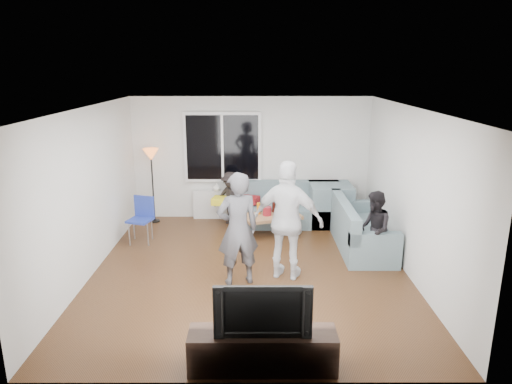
{
  "coord_description": "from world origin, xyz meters",
  "views": [
    {
      "loc": [
        0.09,
        -6.85,
        3.19
      ],
      "look_at": [
        0.1,
        0.6,
        1.15
      ],
      "focal_mm": 32.23,
      "sensor_mm": 36.0,
      "label": 1
    }
  ],
  "objects_px": {
    "coffee_table": "(272,225)",
    "spectator_back": "(231,198)",
    "spectator_right": "(374,229)",
    "player_right": "(288,221)",
    "player_left": "(238,229)",
    "tv_console": "(263,350)",
    "floor_lamp": "(153,186)",
    "television": "(263,307)",
    "side_chair": "(140,221)",
    "sofa_back_section": "(285,204)",
    "sofa_right_section": "(362,225)"
  },
  "relations": [
    {
      "from": "coffee_table",
      "to": "spectator_back",
      "type": "xyz_separation_m",
      "value": [
        -0.83,
        0.65,
        0.35
      ]
    },
    {
      "from": "sofa_back_section",
      "to": "player_right",
      "type": "distance_m",
      "value": 2.56
    },
    {
      "from": "floor_lamp",
      "to": "tv_console",
      "type": "relative_size",
      "value": 0.97
    },
    {
      "from": "side_chair",
      "to": "spectator_right",
      "type": "height_order",
      "value": "spectator_right"
    },
    {
      "from": "sofa_right_section",
      "to": "player_left",
      "type": "bearing_deg",
      "value": 122.74
    },
    {
      "from": "sofa_right_section",
      "to": "tv_console",
      "type": "relative_size",
      "value": 1.25
    },
    {
      "from": "coffee_table",
      "to": "tv_console",
      "type": "distance_m",
      "value": 4.16
    },
    {
      "from": "sofa_back_section",
      "to": "spectator_right",
      "type": "height_order",
      "value": "spectator_right"
    },
    {
      "from": "spectator_right",
      "to": "player_right",
      "type": "bearing_deg",
      "value": -69.03
    },
    {
      "from": "floor_lamp",
      "to": "tv_console",
      "type": "distance_m",
      "value": 5.42
    },
    {
      "from": "side_chair",
      "to": "player_right",
      "type": "xyz_separation_m",
      "value": [
        2.63,
        -1.46,
        0.5
      ]
    },
    {
      "from": "player_left",
      "to": "television",
      "type": "relative_size",
      "value": 1.68
    },
    {
      "from": "side_chair",
      "to": "floor_lamp",
      "type": "height_order",
      "value": "floor_lamp"
    },
    {
      "from": "player_left",
      "to": "tv_console",
      "type": "height_order",
      "value": "player_left"
    },
    {
      "from": "side_chair",
      "to": "floor_lamp",
      "type": "relative_size",
      "value": 0.55
    },
    {
      "from": "sofa_right_section",
      "to": "floor_lamp",
      "type": "xyz_separation_m",
      "value": [
        -4.07,
        1.45,
        0.36
      ]
    },
    {
      "from": "player_right",
      "to": "spectator_right",
      "type": "height_order",
      "value": "player_right"
    },
    {
      "from": "side_chair",
      "to": "player_left",
      "type": "height_order",
      "value": "player_left"
    },
    {
      "from": "player_left",
      "to": "player_right",
      "type": "xyz_separation_m",
      "value": [
        0.76,
        0.2,
        0.06
      ]
    },
    {
      "from": "sofa_right_section",
      "to": "tv_console",
      "type": "height_order",
      "value": "sofa_right_section"
    },
    {
      "from": "tv_console",
      "to": "sofa_back_section",
      "type": "bearing_deg",
      "value": 83.44
    },
    {
      "from": "spectator_right",
      "to": "television",
      "type": "height_order",
      "value": "spectator_right"
    },
    {
      "from": "sofa_right_section",
      "to": "spectator_back",
      "type": "distance_m",
      "value": 2.79
    },
    {
      "from": "floor_lamp",
      "to": "television",
      "type": "distance_m",
      "value": 5.39
    },
    {
      "from": "coffee_table",
      "to": "spectator_back",
      "type": "relative_size",
      "value": 0.99
    },
    {
      "from": "spectator_right",
      "to": "spectator_back",
      "type": "distance_m",
      "value": 3.23
    },
    {
      "from": "player_right",
      "to": "player_left",
      "type": "bearing_deg",
      "value": 33.75
    },
    {
      "from": "sofa_back_section",
      "to": "coffee_table",
      "type": "relative_size",
      "value": 2.09
    },
    {
      "from": "floor_lamp",
      "to": "player_right",
      "type": "height_order",
      "value": "player_right"
    },
    {
      "from": "sofa_right_section",
      "to": "side_chair",
      "type": "xyz_separation_m",
      "value": [
        -4.07,
        0.25,
        0.01
      ]
    },
    {
      "from": "spectator_back",
      "to": "floor_lamp",
      "type": "bearing_deg",
      "value": -167.66
    },
    {
      "from": "floor_lamp",
      "to": "spectator_back",
      "type": "bearing_deg",
      "value": -3.95
    },
    {
      "from": "player_left",
      "to": "spectator_back",
      "type": "xyz_separation_m",
      "value": [
        -0.25,
        2.74,
        -0.31
      ]
    },
    {
      "from": "sofa_back_section",
      "to": "coffee_table",
      "type": "xyz_separation_m",
      "value": [
        -0.31,
        -0.62,
        -0.22
      ]
    },
    {
      "from": "spectator_right",
      "to": "spectator_back",
      "type": "bearing_deg",
      "value": -126.37
    },
    {
      "from": "player_right",
      "to": "spectator_back",
      "type": "height_order",
      "value": "player_right"
    },
    {
      "from": "side_chair",
      "to": "tv_console",
      "type": "height_order",
      "value": "side_chair"
    },
    {
      "from": "tv_console",
      "to": "coffee_table",
      "type": "bearing_deg",
      "value": 86.67
    },
    {
      "from": "coffee_table",
      "to": "spectator_back",
      "type": "bearing_deg",
      "value": 142.11
    },
    {
      "from": "player_left",
      "to": "television",
      "type": "distance_m",
      "value": 2.09
    },
    {
      "from": "spectator_right",
      "to": "tv_console",
      "type": "xyz_separation_m",
      "value": [
        -1.85,
        -2.68,
        -0.41
      ]
    },
    {
      "from": "side_chair",
      "to": "player_right",
      "type": "height_order",
      "value": "player_right"
    },
    {
      "from": "sofa_back_section",
      "to": "spectator_back",
      "type": "xyz_separation_m",
      "value": [
        -1.14,
        0.03,
        0.13
      ]
    },
    {
      "from": "floor_lamp",
      "to": "spectator_right",
      "type": "height_order",
      "value": "floor_lamp"
    },
    {
      "from": "sofa_back_section",
      "to": "sofa_right_section",
      "type": "distance_m",
      "value": 1.84
    },
    {
      "from": "floor_lamp",
      "to": "player_left",
      "type": "xyz_separation_m",
      "value": [
        1.88,
        -2.86,
        0.09
      ]
    },
    {
      "from": "side_chair",
      "to": "floor_lamp",
      "type": "distance_m",
      "value": 1.24
    },
    {
      "from": "sofa_back_section",
      "to": "side_chair",
      "type": "relative_size",
      "value": 2.67
    },
    {
      "from": "spectator_back",
      "to": "sofa_right_section",
      "type": "bearing_deg",
      "value": -12.33
    },
    {
      "from": "floor_lamp",
      "to": "side_chair",
      "type": "bearing_deg",
      "value": -90.0
    }
  ]
}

